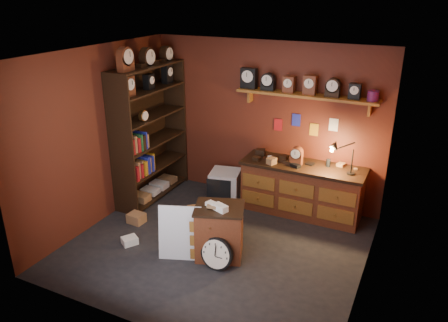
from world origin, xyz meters
TOP-DOWN VIEW (x-y plane):
  - floor at (0.00, 0.00)m, footprint 4.00×4.00m
  - room_shell at (0.04, 0.11)m, footprint 4.02×3.62m
  - shelving_unit at (-1.79, 0.98)m, footprint 0.47×1.60m
  - workbench at (0.78, 1.47)m, footprint 1.95×0.66m
  - low_cabinet at (0.14, -0.21)m, footprint 0.80×0.74m
  - big_round_clock at (0.24, -0.49)m, footprint 0.45×0.15m
  - white_panel at (-0.32, -0.48)m, footprint 0.60×0.35m
  - mini_fridge at (-0.55, 1.39)m, footprint 0.59×0.61m
  - floor_box_a at (-1.44, 0.03)m, footprint 0.26×0.23m
  - floor_box_b at (-1.16, -0.52)m, footprint 0.26×0.27m
  - floor_box_c at (-0.68, 0.58)m, footprint 0.32×0.31m

SIDE VIEW (x-z plane):
  - floor at x=0.00m, z-range 0.00..0.00m
  - white_panel at x=-0.32m, z-range -0.38..0.38m
  - floor_box_b at x=-1.16m, z-range 0.00..0.11m
  - floor_box_a at x=-1.44m, z-range 0.00..0.15m
  - floor_box_c at x=-0.68m, z-range 0.00..0.18m
  - big_round_clock at x=0.24m, z-range -0.01..0.44m
  - mini_fridge at x=-0.55m, z-range 0.00..0.52m
  - low_cabinet at x=0.14m, z-range -0.01..0.82m
  - workbench at x=0.78m, z-range -0.21..1.15m
  - shelving_unit at x=-1.79m, z-range -0.03..2.54m
  - room_shell at x=0.04m, z-range 0.37..3.08m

